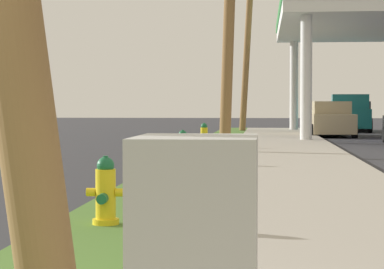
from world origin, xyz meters
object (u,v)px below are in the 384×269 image
fire_hydrant_nearest (106,194)px  utility_pole_background (247,47)px  car_tan_by_far_pump (330,120)px  truck_teal_at_forecourt (349,114)px  fire_hydrant_second (183,149)px  fire_hydrant_third (204,136)px

fire_hydrant_nearest → utility_pole_background: size_ratio=0.09×
car_tan_by_far_pump → truck_teal_at_forecourt: size_ratio=0.82×
fire_hydrant_nearest → car_tan_by_far_pump: bearing=80.1°
fire_hydrant_second → fire_hydrant_third: (-0.05, 6.68, 0.00)m
fire_hydrant_third → truck_teal_at_forecourt: bearing=70.8°
car_tan_by_far_pump → fire_hydrant_second: bearing=-104.8°
fire_hydrant_nearest → fire_hydrant_third: same height
utility_pole_background → car_tan_by_far_pump: utility_pole_background is taller
fire_hydrant_third → car_tan_by_far_pump: car_tan_by_far_pump is taller
fire_hydrant_nearest → car_tan_by_far_pump: (4.67, 26.73, 0.28)m
car_tan_by_far_pump → fire_hydrant_nearest: bearing=-99.9°
fire_hydrant_third → truck_teal_at_forecourt: truck_teal_at_forecourt is taller
fire_hydrant_second → truck_teal_at_forecourt: 25.71m
fire_hydrant_second → car_tan_by_far_pump: size_ratio=0.16×
fire_hydrant_third → utility_pole_background: utility_pole_background is taller
fire_hydrant_nearest → truck_teal_at_forecourt: (6.23, 33.61, 0.47)m
truck_teal_at_forecourt → fire_hydrant_nearest: bearing=-100.5°
truck_teal_at_forecourt → fire_hydrant_second: bearing=-104.2°
fire_hydrant_third → utility_pole_background: 15.91m
fire_hydrant_third → fire_hydrant_nearest: bearing=-89.5°
fire_hydrant_nearest → fire_hydrant_second: same height
fire_hydrant_nearest → fire_hydrant_second: 8.69m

